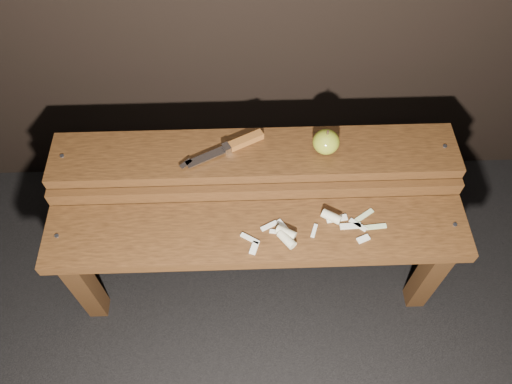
{
  "coord_description": "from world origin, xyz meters",
  "views": [
    {
      "loc": [
        -0.03,
        -0.74,
        1.64
      ],
      "look_at": [
        0.0,
        0.06,
        0.45
      ],
      "focal_mm": 35.0,
      "sensor_mm": 36.0,
      "label": 1
    }
  ],
  "objects_px": {
    "bench_front_tier": "(257,245)",
    "apple": "(326,142)",
    "knife": "(236,145)",
    "bench_rear_tier": "(255,170)"
  },
  "relations": [
    {
      "from": "bench_front_tier",
      "to": "apple",
      "type": "relative_size",
      "value": 14.63
    },
    {
      "from": "bench_front_tier",
      "to": "apple",
      "type": "xyz_separation_m",
      "value": [
        0.2,
        0.23,
        0.18
      ]
    },
    {
      "from": "bench_rear_tier",
      "to": "apple",
      "type": "distance_m",
      "value": 0.24
    },
    {
      "from": "bench_rear_tier",
      "to": "knife",
      "type": "distance_m",
      "value": 0.11
    },
    {
      "from": "bench_front_tier",
      "to": "apple",
      "type": "distance_m",
      "value": 0.36
    },
    {
      "from": "apple",
      "to": "knife",
      "type": "height_order",
      "value": "apple"
    },
    {
      "from": "apple",
      "to": "bench_front_tier",
      "type": "bearing_deg",
      "value": -131.57
    },
    {
      "from": "bench_rear_tier",
      "to": "apple",
      "type": "height_order",
      "value": "apple"
    },
    {
      "from": "bench_rear_tier",
      "to": "apple",
      "type": "bearing_deg",
      "value": 1.21
    },
    {
      "from": "bench_front_tier",
      "to": "apple",
      "type": "bearing_deg",
      "value": 48.43
    }
  ]
}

